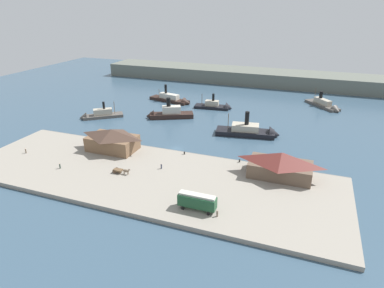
{
  "coord_description": "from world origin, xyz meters",
  "views": [
    {
      "loc": [
        41.06,
        -95.05,
        46.47
      ],
      "look_at": [
        5.25,
        1.49,
        2.0
      ],
      "focal_mm": 30.72,
      "sensor_mm": 36.0,
      "label": 1
    }
  ],
  "objects_px": {
    "ferry_shed_west_terminal": "(280,164)",
    "ferry_outer_harbor": "(98,115)",
    "mooring_post_west": "(184,153)",
    "pedestrian_near_cart": "(161,166)",
    "pedestrian_near_east_shed": "(60,166)",
    "ferry_departing_north": "(167,114)",
    "horse_cart": "(121,170)",
    "ferry_near_quay": "(217,106)",
    "pedestrian_walking_west": "(217,214)",
    "ferry_approaching_east": "(326,106)",
    "street_tram": "(197,201)",
    "mooring_post_center_west": "(240,161)",
    "ferry_mid_harbor": "(253,132)",
    "ferry_shed_central_terminal": "(112,139)",
    "ferry_moored_east": "(174,100)",
    "pedestrian_near_west_shed": "(26,151)"
  },
  "relations": [
    {
      "from": "ferry_shed_west_terminal",
      "to": "ferry_outer_harbor",
      "type": "xyz_separation_m",
      "value": [
        -80.9,
        28.19,
        -3.67
      ]
    },
    {
      "from": "ferry_shed_west_terminal",
      "to": "mooring_post_west",
      "type": "relative_size",
      "value": 19.56
    },
    {
      "from": "pedestrian_near_cart",
      "to": "pedestrian_near_east_shed",
      "type": "bearing_deg",
      "value": -159.92
    },
    {
      "from": "ferry_departing_north",
      "to": "ferry_outer_harbor",
      "type": "xyz_separation_m",
      "value": [
        -28.24,
        -10.7,
        -0.56
      ]
    },
    {
      "from": "horse_cart",
      "to": "ferry_near_quay",
      "type": "bearing_deg",
      "value": 84.43
    },
    {
      "from": "mooring_post_west",
      "to": "ferry_shed_west_terminal",
      "type": "bearing_deg",
      "value": -7.54
    },
    {
      "from": "pedestrian_walking_west",
      "to": "horse_cart",
      "type": "bearing_deg",
      "value": 161.96
    },
    {
      "from": "mooring_post_west",
      "to": "ferry_approaching_east",
      "type": "height_order",
      "value": "ferry_approaching_east"
    },
    {
      "from": "street_tram",
      "to": "ferry_approaching_east",
      "type": "height_order",
      "value": "ferry_approaching_east"
    },
    {
      "from": "mooring_post_center_west",
      "to": "mooring_post_west",
      "type": "bearing_deg",
      "value": -178.04
    },
    {
      "from": "ferry_shed_west_terminal",
      "to": "ferry_outer_harbor",
      "type": "distance_m",
      "value": 85.75
    },
    {
      "from": "ferry_approaching_east",
      "to": "ferry_departing_north",
      "type": "height_order",
      "value": "ferry_departing_north"
    },
    {
      "from": "mooring_post_west",
      "to": "ferry_near_quay",
      "type": "bearing_deg",
      "value": 95.27
    },
    {
      "from": "ferry_shed_west_terminal",
      "to": "ferry_approaching_east",
      "type": "xyz_separation_m",
      "value": [
        12.83,
        78.56,
        -3.65
      ]
    },
    {
      "from": "ferry_outer_harbor",
      "to": "street_tram",
      "type": "bearing_deg",
      "value": -38.8
    },
    {
      "from": "ferry_near_quay",
      "to": "street_tram",
      "type": "bearing_deg",
      "value": -76.93
    },
    {
      "from": "pedestrian_walking_west",
      "to": "ferry_near_quay",
      "type": "relative_size",
      "value": 0.09
    },
    {
      "from": "ferry_departing_north",
      "to": "pedestrian_near_east_shed",
      "type": "bearing_deg",
      "value": -98.86
    },
    {
      "from": "ferry_mid_harbor",
      "to": "ferry_departing_north",
      "type": "height_order",
      "value": "ferry_mid_harbor"
    },
    {
      "from": "street_tram",
      "to": "horse_cart",
      "type": "distance_m",
      "value": 28.22
    },
    {
      "from": "ferry_outer_harbor",
      "to": "pedestrian_near_cart",
      "type": "bearing_deg",
      "value": -36.97
    },
    {
      "from": "ferry_shed_central_terminal",
      "to": "ferry_departing_north",
      "type": "bearing_deg",
      "value": 87.68
    },
    {
      "from": "street_tram",
      "to": "pedestrian_walking_west",
      "type": "xyz_separation_m",
      "value": [
        5.25,
        -0.98,
        -1.69
      ]
    },
    {
      "from": "ferry_near_quay",
      "to": "ferry_moored_east",
      "type": "relative_size",
      "value": 0.76
    },
    {
      "from": "pedestrian_walking_west",
      "to": "ferry_near_quay",
      "type": "xyz_separation_m",
      "value": [
        -24.6,
        84.32,
        -0.91
      ]
    },
    {
      "from": "ferry_shed_central_terminal",
      "to": "pedestrian_walking_west",
      "type": "xyz_separation_m",
      "value": [
        43.17,
        -23.82,
        -2.92
      ]
    },
    {
      "from": "ferry_shed_central_terminal",
      "to": "horse_cart",
      "type": "relative_size",
      "value": 2.92
    },
    {
      "from": "ferry_shed_west_terminal",
      "to": "mooring_post_west",
      "type": "xyz_separation_m",
      "value": [
        -30.57,
        4.05,
        -3.22
      ]
    },
    {
      "from": "pedestrian_walking_west",
      "to": "street_tram",
      "type": "bearing_deg",
      "value": 169.44
    },
    {
      "from": "ferry_moored_east",
      "to": "ferry_mid_harbor",
      "type": "distance_m",
      "value": 55.78
    },
    {
      "from": "ferry_approaching_east",
      "to": "street_tram",
      "type": "bearing_deg",
      "value": -105.92
    },
    {
      "from": "pedestrian_near_west_shed",
      "to": "ferry_mid_harbor",
      "type": "height_order",
      "value": "ferry_mid_harbor"
    },
    {
      "from": "pedestrian_near_west_shed",
      "to": "pedestrian_walking_west",
      "type": "xyz_separation_m",
      "value": [
        68.37,
        -11.54,
        0.01
      ]
    },
    {
      "from": "pedestrian_near_west_shed",
      "to": "mooring_post_west",
      "type": "distance_m",
      "value": 51.83
    },
    {
      "from": "horse_cart",
      "to": "ferry_mid_harbor",
      "type": "height_order",
      "value": "ferry_mid_harbor"
    },
    {
      "from": "ferry_shed_west_terminal",
      "to": "pedestrian_near_east_shed",
      "type": "bearing_deg",
      "value": -163.7
    },
    {
      "from": "pedestrian_near_east_shed",
      "to": "ferry_mid_harbor",
      "type": "relative_size",
      "value": 0.07
    },
    {
      "from": "ferry_shed_west_terminal",
      "to": "ferry_moored_east",
      "type": "distance_m",
      "value": 86.31
    },
    {
      "from": "ferry_shed_central_terminal",
      "to": "ferry_moored_east",
      "type": "relative_size",
      "value": 0.66
    },
    {
      "from": "mooring_post_west",
      "to": "ferry_approaching_east",
      "type": "distance_m",
      "value": 86.23
    },
    {
      "from": "mooring_post_center_west",
      "to": "ferry_near_quay",
      "type": "distance_m",
      "value": 59.65
    },
    {
      "from": "pedestrian_near_cart",
      "to": "ferry_moored_east",
      "type": "xyz_separation_m",
      "value": [
        -26.15,
        70.14,
        -0.67
      ]
    },
    {
      "from": "mooring_post_center_west",
      "to": "street_tram",
      "type": "bearing_deg",
      "value": -97.66
    },
    {
      "from": "pedestrian_walking_west",
      "to": "ferry_outer_harbor",
      "type": "xyz_separation_m",
      "value": [
        -69.8,
        52.89,
        -0.78
      ]
    },
    {
      "from": "ferry_shed_west_terminal",
      "to": "ferry_approaching_east",
      "type": "distance_m",
      "value": 79.69
    },
    {
      "from": "horse_cart",
      "to": "pedestrian_near_cart",
      "type": "height_order",
      "value": "horse_cart"
    },
    {
      "from": "ferry_outer_harbor",
      "to": "ferry_moored_east",
      "type": "bearing_deg",
      "value": 57.95
    },
    {
      "from": "ferry_approaching_east",
      "to": "ferry_departing_north",
      "type": "bearing_deg",
      "value": -148.8
    },
    {
      "from": "mooring_post_west",
      "to": "pedestrian_near_cart",
      "type": "bearing_deg",
      "value": -102.99
    },
    {
      "from": "ferry_near_quay",
      "to": "ferry_departing_north",
      "type": "bearing_deg",
      "value": -129.3
    }
  ]
}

